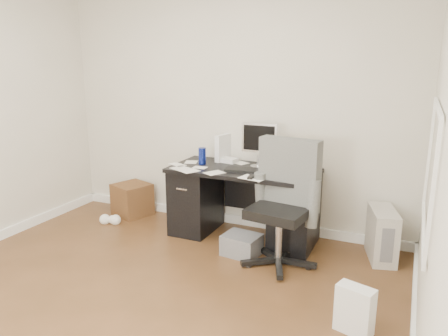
% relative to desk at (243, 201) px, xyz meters
% --- Properties ---
extents(ground, '(4.00, 4.00, 0.00)m').
position_rel_desk_xyz_m(ground, '(-0.30, -1.65, -0.40)').
color(ground, '#4B3018').
rests_on(ground, ground).
extents(room_shell, '(4.02, 4.02, 2.71)m').
position_rel_desk_xyz_m(room_shell, '(-0.27, -1.62, 1.26)').
color(room_shell, beige).
rests_on(room_shell, ground).
extents(desk, '(1.50, 0.70, 0.75)m').
position_rel_desk_xyz_m(desk, '(0.00, 0.00, 0.00)').
color(desk, black).
rests_on(desk, ground).
extents(loose_papers, '(1.10, 0.60, 0.00)m').
position_rel_desk_xyz_m(loose_papers, '(-0.20, -0.05, 0.35)').
color(loose_papers, white).
rests_on(loose_papers, desk).
extents(lcd_monitor, '(0.38, 0.22, 0.47)m').
position_rel_desk_xyz_m(lcd_monitor, '(0.13, 0.11, 0.58)').
color(lcd_monitor, silver).
rests_on(lcd_monitor, desk).
extents(keyboard, '(0.50, 0.23, 0.03)m').
position_rel_desk_xyz_m(keyboard, '(0.10, -0.10, 0.36)').
color(keyboard, black).
rests_on(keyboard, desk).
extents(computer_mouse, '(0.08, 0.08, 0.06)m').
position_rel_desk_xyz_m(computer_mouse, '(0.47, 0.01, 0.38)').
color(computer_mouse, silver).
rests_on(computer_mouse, desk).
extents(travel_mug, '(0.09, 0.09, 0.18)m').
position_rel_desk_xyz_m(travel_mug, '(-0.47, -0.00, 0.44)').
color(travel_mug, navy).
rests_on(travel_mug, desk).
extents(white_binder, '(0.16, 0.27, 0.29)m').
position_rel_desk_xyz_m(white_binder, '(-0.34, 0.25, 0.50)').
color(white_binder, white).
rests_on(white_binder, desk).
extents(magazine_file, '(0.12, 0.24, 0.28)m').
position_rel_desk_xyz_m(magazine_file, '(0.49, 0.21, 0.49)').
color(magazine_file, '#A27D4E').
rests_on(magazine_file, desk).
extents(pen_cup, '(0.15, 0.15, 0.27)m').
position_rel_desk_xyz_m(pen_cup, '(0.30, 0.18, 0.49)').
color(pen_cup, brown).
rests_on(pen_cup, desk).
extents(yellow_book, '(0.22, 0.26, 0.04)m').
position_rel_desk_xyz_m(yellow_book, '(0.65, -0.07, 0.37)').
color(yellow_book, gold).
rests_on(yellow_book, desk).
extents(paper_remote, '(0.28, 0.24, 0.02)m').
position_rel_desk_xyz_m(paper_remote, '(0.21, -0.30, 0.36)').
color(paper_remote, white).
rests_on(paper_remote, desk).
extents(office_chair, '(0.74, 0.74, 1.14)m').
position_rel_desk_xyz_m(office_chair, '(0.53, -0.45, 0.17)').
color(office_chair, '#4A4D4A').
rests_on(office_chair, ground).
extents(pc_tower, '(0.34, 0.52, 0.48)m').
position_rel_desk_xyz_m(pc_tower, '(1.37, 0.06, -0.16)').
color(pc_tower, '#ACA69B').
rests_on(pc_tower, ground).
extents(shopping_bag, '(0.29, 0.25, 0.34)m').
position_rel_desk_xyz_m(shopping_bag, '(1.31, -1.23, -0.23)').
color(shopping_bag, white).
rests_on(shopping_bag, ground).
extents(wicker_basket, '(0.49, 0.49, 0.38)m').
position_rel_desk_xyz_m(wicker_basket, '(-1.48, 0.11, -0.21)').
color(wicker_basket, '#4C2C16').
rests_on(wicker_basket, ground).
extents(desk_printer, '(0.37, 0.32, 0.20)m').
position_rel_desk_xyz_m(desk_printer, '(0.14, -0.40, -0.30)').
color(desk_printer, slate).
rests_on(desk_printer, ground).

